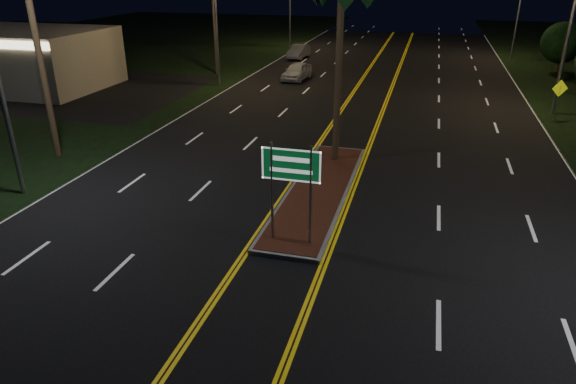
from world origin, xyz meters
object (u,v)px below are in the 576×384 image
(median_island, at_px, (319,191))
(warning_sign, at_px, (559,94))
(shrub_far, at_px, (562,43))
(car_near, at_px, (297,70))
(car_far, at_px, (299,50))
(highway_sign, at_px, (291,174))
(streetlight_right_mid, at_px, (566,13))
(commercial_building, at_px, (1,57))
(streetlight_left_mid, at_px, (220,3))

(median_island, relative_size, warning_sign, 4.53)
(shrub_far, xyz_separation_m, car_near, (-19.86, -8.48, -1.59))
(car_far, bearing_deg, highway_sign, -72.66)
(streetlight_right_mid, relative_size, car_near, 2.00)
(commercial_building, height_order, car_far, commercial_building)
(commercial_building, bearing_deg, car_near, 20.67)
(commercial_building, xyz_separation_m, warning_sign, (36.80, 0.52, -0.55))
(car_far, bearing_deg, shrub_far, 0.53)
(highway_sign, distance_m, car_near, 25.50)
(streetlight_right_mid, bearing_deg, shrub_far, 77.18)
(commercial_building, bearing_deg, streetlight_left_mid, 14.61)
(highway_sign, distance_m, warning_sign, 20.77)
(streetlight_left_mid, relative_size, streetlight_right_mid, 1.00)
(streetlight_left_mid, height_order, car_near, streetlight_left_mid)
(streetlight_left_mid, bearing_deg, commercial_building, -165.39)
(commercial_building, height_order, streetlight_left_mid, streetlight_left_mid)
(commercial_building, bearing_deg, streetlight_right_mid, 3.14)
(median_island, bearing_deg, highway_sign, -90.00)
(median_island, bearing_deg, commercial_building, 153.45)
(highway_sign, bearing_deg, median_island, 90.00)
(commercial_building, distance_m, streetlight_left_mid, 16.31)
(highway_sign, xyz_separation_m, streetlight_left_mid, (-10.61, 21.20, 3.25))
(highway_sign, bearing_deg, car_far, 103.60)
(warning_sign, bearing_deg, car_near, 133.46)
(warning_sign, bearing_deg, median_island, -152.61)
(shrub_far, height_order, car_near, shrub_far)
(commercial_building, xyz_separation_m, car_far, (17.67, 17.25, -1.29))
(streetlight_left_mid, distance_m, warning_sign, 22.10)
(commercial_building, bearing_deg, car_far, 44.32)
(highway_sign, relative_size, car_near, 0.71)
(highway_sign, height_order, car_near, highway_sign)
(streetlight_right_mid, distance_m, car_far, 24.82)
(car_near, xyz_separation_m, warning_sign, (16.86, -7.00, 0.70))
(commercial_building, relative_size, warning_sign, 6.63)
(shrub_far, relative_size, car_near, 0.88)
(shrub_far, bearing_deg, median_island, -115.45)
(commercial_building, distance_m, warning_sign, 36.81)
(highway_sign, bearing_deg, commercial_building, 146.52)
(highway_sign, height_order, warning_sign, highway_sign)
(median_island, bearing_deg, streetlight_left_mid, 121.98)
(streetlight_right_mid, height_order, warning_sign, streetlight_right_mid)
(warning_sign, bearing_deg, shrub_far, 55.07)
(commercial_building, relative_size, car_far, 3.50)
(car_near, bearing_deg, highway_sign, -70.79)
(highway_sign, xyz_separation_m, warning_sign, (10.80, 17.71, -0.95))
(car_far, height_order, warning_sign, warning_sign)
(commercial_building, bearing_deg, warning_sign, 0.81)
(car_near, distance_m, warning_sign, 18.27)
(shrub_far, bearing_deg, highway_sign, -112.57)
(median_island, xyz_separation_m, shrub_far, (13.80, 29.00, 2.25))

